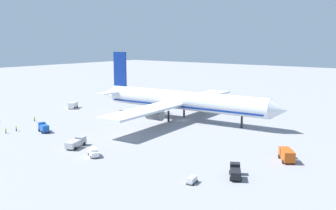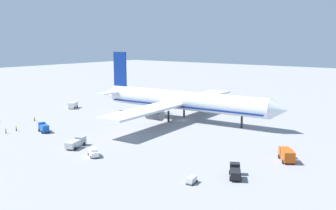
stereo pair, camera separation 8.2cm
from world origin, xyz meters
name	(u,v)px [view 2 (the right image)]	position (x,y,z in m)	size (l,w,h in m)	color
ground_plane	(184,120)	(0.00, 0.00, 0.00)	(600.00, 600.00, 0.00)	gray
airliner	(181,101)	(-1.30, -0.02, 6.92)	(73.52, 73.03, 23.46)	silver
service_truck_0	(44,127)	(-24.06, -40.48, 1.44)	(5.16, 3.38, 2.79)	#194CA5
service_truck_2	(235,172)	(40.99, -39.70, 1.26)	(4.71, 6.11, 2.44)	black
service_truck_3	(287,155)	(45.42, -22.79, 1.58)	(5.54, 6.56, 2.82)	#BF4C14
service_truck_4	(76,143)	(-2.74, -45.30, 1.26)	(4.57, 7.36, 2.32)	#999EA5
service_truck_5	(73,105)	(-50.26, -8.41, 1.48)	(5.00, 6.01, 2.65)	white
service_van	(93,152)	(6.90, -47.75, 1.03)	(4.77, 3.78, 1.97)	white
baggage_cart_1	(192,180)	(35.73, -47.76, 0.73)	(1.95, 3.52, 1.32)	#595B60
baggage_cart_2	(148,99)	(-40.91, 28.26, 0.27)	(2.98, 1.53, 0.40)	#26598C
ground_worker_0	(6,131)	(-31.63, -48.53, 0.88)	(0.55, 0.55, 1.72)	#3F3F47
ground_worker_1	(16,128)	(-31.99, -44.91, 0.88)	(0.55, 0.55, 1.72)	black
ground_worker_2	(34,119)	(-40.47, -32.99, 0.85)	(0.55, 0.55, 1.68)	black
traffic_cone_0	(286,108)	(20.00, 44.12, 0.28)	(0.36, 0.36, 0.55)	orange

